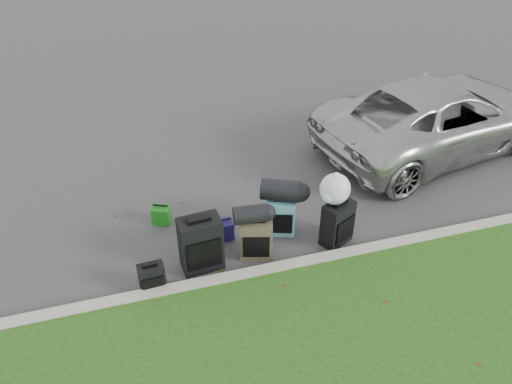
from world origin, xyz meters
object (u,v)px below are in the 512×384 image
object	(u,v)px
suitcase_large_black_right	(337,223)
tote_green	(162,215)
suitcase_large_black_left	(201,244)
suitcase_olive	(256,238)
suitcase_small_black	(152,278)
tote_navy	(223,230)
suv	(439,116)
suitcase_teal	(281,216)

from	to	relation	value
suitcase_large_black_right	tote_green	distance (m)	2.67
suitcase_large_black_right	tote_green	bearing A→B (deg)	127.34
suitcase_large_black_left	tote_green	bearing A→B (deg)	105.23
suitcase_olive	tote_green	world-z (taller)	suitcase_olive
suitcase_small_black	tote_navy	size ratio (longest dim) A/B	1.43
tote_green	suitcase_large_black_right	bearing A→B (deg)	-1.84
suitcase_large_black_left	suitcase_large_black_right	xyz separation A→B (m)	(1.99, -0.04, -0.06)
suitcase_small_black	suitcase_large_black_left	xyz separation A→B (m)	(0.71, 0.26, 0.19)
suitcase_olive	tote_navy	size ratio (longest dim) A/B	2.08
suv	tote_green	xyz separation A→B (m)	(-5.30, -0.85, -0.52)
suitcase_olive	suitcase_large_black_right	size ratio (longest dim) A/B	0.90
suitcase_large_black_left	tote_green	xyz separation A→B (m)	(-0.41, 1.12, -0.26)
suitcase_teal	tote_navy	bearing A→B (deg)	-168.42
suitcase_teal	suitcase_small_black	bearing A→B (deg)	-142.96
suitcase_large_black_left	tote_green	world-z (taller)	suitcase_large_black_left
suitcase_teal	tote_navy	distance (m)	0.87
suv	suitcase_teal	distance (m)	3.97
suitcase_small_black	suitcase_large_black_right	distance (m)	2.71
suv	suitcase_small_black	size ratio (longest dim) A/B	11.21
suitcase_large_black_left	suitcase_large_black_right	world-z (taller)	suitcase_large_black_left
suitcase_teal	tote_navy	world-z (taller)	suitcase_teal
suitcase_large_black_right	suitcase_large_black_left	bearing A→B (deg)	151.96
tote_green	suitcase_small_black	bearing A→B (deg)	-78.24
suitcase_olive	suitcase_teal	distance (m)	0.62
suv	suitcase_small_black	distance (m)	6.05
suitcase_large_black_left	suitcase_teal	distance (m)	1.33
tote_navy	suv	bearing A→B (deg)	15.01
tote_green	suitcase_large_black_left	bearing A→B (deg)	-45.91
suitcase_large_black_right	tote_green	size ratio (longest dim) A/B	2.35
suv	suitcase_olive	world-z (taller)	suv
suitcase_olive	tote_green	distance (m)	1.64
suitcase_small_black	tote_navy	distance (m)	1.36
suitcase_olive	suitcase_teal	size ratio (longest dim) A/B	1.03
suv	tote_green	distance (m)	5.39
suitcase_small_black	suitcase_large_black_left	bearing A→B (deg)	17.15
suv	suitcase_teal	world-z (taller)	suv
suitcase_small_black	tote_green	xyz separation A→B (m)	(0.30, 1.38, -0.07)
suitcase_large_black_right	tote_navy	distance (m)	1.67
suv	tote_green	size ratio (longest dim) A/B	16.34
suitcase_large_black_right	tote_green	world-z (taller)	suitcase_large_black_right
suitcase_teal	suv	bearing A→B (deg)	42.42
suv	suitcase_teal	xyz separation A→B (m)	(-3.62, -1.58, -0.36)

